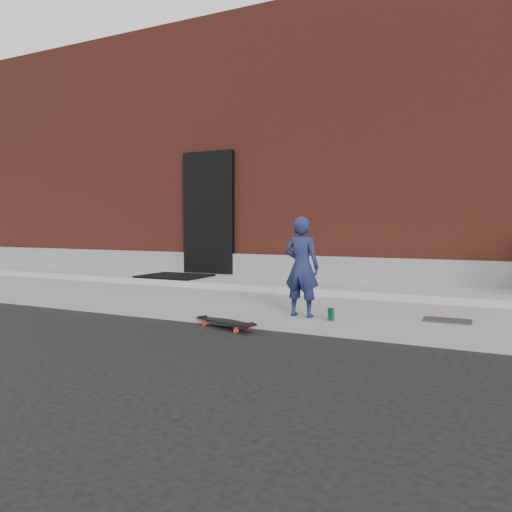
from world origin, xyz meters
The scene contains 9 objects.
ground centered at (0.00, 0.00, 0.00)m, with size 80.00×80.00×0.00m, color black.
sidewalk centered at (0.00, 1.50, 0.07)m, with size 20.00×3.00×0.15m, color gray.
apron centered at (0.00, 2.40, 0.20)m, with size 20.00×1.20×0.10m, color gray.
building centered at (0.00, 6.99, 2.50)m, with size 20.00×8.10×5.00m.
child centered at (0.31, 0.20, 0.71)m, with size 0.41×0.27×1.11m, color #1A234B.
skateboard centered at (-0.49, -0.12, 0.07)m, with size 0.81×0.45×0.09m.
soda_can centered at (0.69, 0.09, 0.22)m, with size 0.07×0.07×0.14m, color #1A8447.
doormat centered at (-2.90, 2.29, 0.27)m, with size 1.14×0.92×0.03m, color black.
utility_plate centered at (1.80, 0.62, 0.16)m, with size 0.48×0.31×0.01m, color #4C4C51.
Camera 1 is at (2.29, -4.98, 1.17)m, focal length 35.00 mm.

